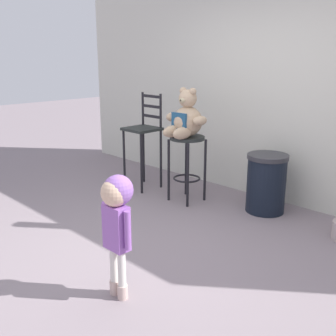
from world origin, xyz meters
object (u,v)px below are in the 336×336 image
at_px(trash_bin, 266,183).
at_px(bar_chair_empty, 144,135).
at_px(bar_stool_with_teddy, 187,155).
at_px(teddy_bear, 186,119).
at_px(child_walking, 117,210).

xyz_separation_m(trash_bin, bar_chair_empty, (-1.68, -0.38, 0.39)).
height_order(bar_stool_with_teddy, trash_bin, bar_stool_with_teddy).
xyz_separation_m(teddy_bear, bar_chair_empty, (-0.78, 0.02, -0.29)).
bearing_deg(trash_bin, child_walking, -85.85).
xyz_separation_m(bar_stool_with_teddy, child_walking, (1.07, -1.92, 0.10)).
bearing_deg(bar_stool_with_teddy, teddy_bear, -90.00).
height_order(bar_stool_with_teddy, teddy_bear, teddy_bear).
distance_m(bar_stool_with_teddy, child_walking, 2.20).
bearing_deg(teddy_bear, bar_stool_with_teddy, 90.00).
bearing_deg(bar_stool_with_teddy, trash_bin, 22.38).
bearing_deg(trash_bin, bar_chair_empty, -167.10).
distance_m(teddy_bear, bar_chair_empty, 0.83).
bearing_deg(child_walking, bar_stool_with_teddy, -92.07).
distance_m(trash_bin, bar_chair_empty, 1.76).
xyz_separation_m(bar_stool_with_teddy, bar_chair_empty, (-0.78, -0.01, 0.15)).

